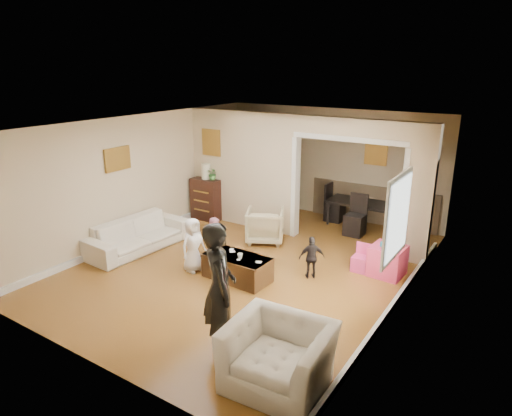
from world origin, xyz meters
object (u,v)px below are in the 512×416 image
Objects in this scene: table_lamp at (206,171)px; dining_table at (365,214)px; child_kneel_b at (215,241)px; child_toddler at (312,257)px; play_table at (387,261)px; armchair_back at (265,225)px; armchair_front at (279,356)px; adult_person at (220,289)px; child_kneel_a at (193,245)px; dresser at (207,199)px; cyan_cup at (382,244)px; sofa at (138,235)px; coffee_table at (237,268)px; coffee_cup at (240,256)px.

table_lamp is 3.81m from dining_table.
child_kneel_b is 1.19× the size of child_toddler.
armchair_back is at bearing 176.02° from play_table.
child_kneel_b is at bearing 135.51° from armchair_front.
adult_person is at bearing -108.67° from play_table.
child_kneel_a is (-2.81, 1.80, 0.12)m from armchair_front.
armchair_front is 6.09m from dresser.
child_kneel_a is (-2.87, -1.68, -0.08)m from cyan_cup.
dining_table is at bearing 24.64° from table_lamp.
cyan_cup is 2.99m from child_kneel_b.
adult_person is at bearing -107.37° from cyan_cup.
sofa is 2.39m from table_lamp.
sofa reaches higher than coffee_table.
table_lamp reaches higher than armchair_back.
armchair_front is 0.68× the size of dining_table.
dining_table is at bearing -152.46° from armchair_back.
armchair_back is 1.38× the size of play_table.
sofa is 26.47× the size of cyan_cup.
armchair_front is 2.77m from coffee_table.
child_toddler is at bearing 35.54° from coffee_table.
table_lamp is at bearing 0.00° from dresser.
armchair_back is 0.67× the size of armchair_front.
child_kneel_a reaches higher than child_kneel_b.
sofa is 2.44m from coffee_table.
armchair_front is 3.34m from child_kneel_a.
adult_person reaches higher than dresser.
table_lamp is at bearing 137.76° from coffee_table.
coffee_cup is (2.56, -2.29, -0.02)m from dresser.
armchair_front is at bearing -145.99° from adult_person.
child_kneel_a is (-0.85, -0.15, 0.28)m from coffee_table.
child_toddler reaches higher than sofa.
coffee_cup is 0.17× the size of play_table.
play_table is (2.65, -0.18, -0.08)m from armchair_back.
child_toddler is (1.58, -1.01, 0.03)m from armchair_back.
adult_person reaches higher than dining_table.
play_table is at bearing 36.61° from coffee_table.
coffee_table is 0.80m from child_kneel_b.
cyan_cup is 0.08× the size of child_kneel_a.
adult_person is at bearing -62.61° from coffee_cup.
child_kneel_b is (-0.17, -1.46, 0.10)m from armchair_back.
table_lamp is at bearing 46.77° from child_kneel_a.
armchair_front reaches higher than cyan_cup.
child_kneel_a is at bearing 144.28° from child_kneel_b.
adult_person is (0.08, -5.55, 0.58)m from dining_table.
adult_person is (0.99, -1.77, 0.66)m from coffee_table.
dresser is 3.82m from child_toddler.
armchair_front is 2.85m from child_toddler.
child_kneel_b reaches higher than play_table.
sofa is at bearing -161.07° from play_table.
armchair_back is at bearing 174.75° from cyan_cup.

